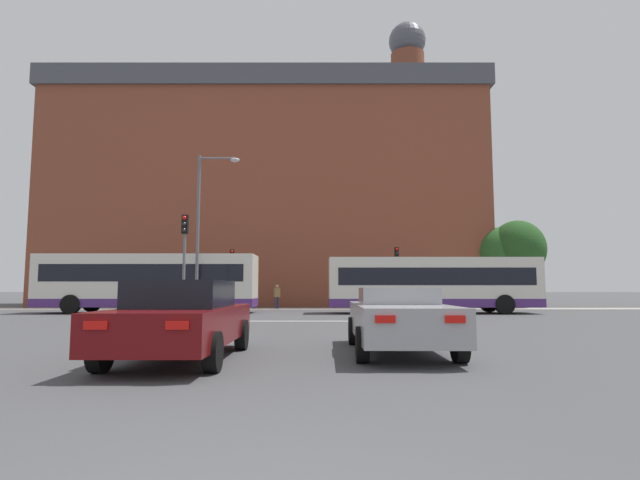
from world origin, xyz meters
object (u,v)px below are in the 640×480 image
car_roadster_right (399,319)px  bus_crossing_lead (432,284)px  car_saloon_left (183,319)px  traffic_light_far_right (397,267)px  street_lamp_junction (205,218)px  traffic_light_far_left (232,269)px  pedestrian_walking_east (254,292)px  traffic_light_near_left (185,249)px  bus_crossing_trailing (149,282)px  pedestrian_walking_west (158,293)px  pedestrian_waiting (277,295)px

car_roadster_right → bus_crossing_lead: 17.05m
car_saloon_left → car_roadster_right: car_saloon_left is taller
traffic_light_far_right → street_lamp_junction: (-10.86, -6.54, 2.27)m
traffic_light_far_left → street_lamp_junction: size_ratio=0.47×
traffic_light_far_right → traffic_light_far_left: traffic_light_far_right is taller
street_lamp_junction → pedestrian_walking_east: bearing=77.9°
traffic_light_far_right → traffic_light_far_left: (-10.61, 0.19, -0.08)m
traffic_light_near_left → street_lamp_junction: (-0.26, 4.62, 2.00)m
street_lamp_junction → traffic_light_far_right: bearing=31.1°
bus_crossing_trailing → pedestrian_walking_west: size_ratio=6.56×
car_saloon_left → bus_crossing_trailing: bearing=110.6°
traffic_light_far_right → traffic_light_near_left: size_ratio=0.90×
bus_crossing_trailing → car_saloon_left: bearing=-159.2°
traffic_light_near_left → pedestrian_waiting: bearing=77.3°
bus_crossing_lead → street_lamp_junction: bearing=96.9°
traffic_light_near_left → pedestrian_walking_west: 13.54m
car_saloon_left → car_roadster_right: size_ratio=1.00×
car_saloon_left → traffic_light_near_left: traffic_light_near_left is taller
car_roadster_right → traffic_light_far_right: bearing=82.0°
pedestrian_waiting → pedestrian_walking_east: size_ratio=0.87×
bus_crossing_trailing → pedestrian_waiting: bearing=-45.6°
traffic_light_near_left → car_saloon_left: bearing=-74.7°
bus_crossing_lead → traffic_light_near_left: 13.24m
traffic_light_far_right → street_lamp_junction: street_lamp_junction is taller
traffic_light_near_left → car_roadster_right: bearing=-54.9°
car_roadster_right → bus_crossing_lead: size_ratio=0.43×
street_lamp_junction → pedestrian_waiting: size_ratio=5.23×
traffic_light_near_left → traffic_light_far_left: bearing=90.0°
car_roadster_right → pedestrian_walking_east: bearing=105.5°
bus_crossing_lead → pedestrian_walking_west: (-16.77, 6.33, -0.54)m
car_saloon_left → pedestrian_walking_east: size_ratio=2.62×
bus_crossing_lead → traffic_light_far_right: size_ratio=2.79×
pedestrian_walking_west → street_lamp_junction: bearing=33.3°
car_roadster_right → traffic_light_far_right: size_ratio=1.20×
traffic_light_near_left → pedestrian_walking_east: 12.36m
car_saloon_left → street_lamp_junction: street_lamp_junction is taller
car_roadster_right → bus_crossing_lead: (4.39, 16.45, 0.88)m
street_lamp_junction → car_roadster_right: bearing=-63.3°
bus_crossing_trailing → street_lamp_junction: size_ratio=1.40×
traffic_light_far_left → traffic_light_far_right: bearing=-1.0°
bus_crossing_trailing → pedestrian_waiting: size_ratio=7.34×
pedestrian_waiting → pedestrian_walking_east: pedestrian_walking_east is taller
traffic_light_far_right → pedestrian_walking_west: 15.82m
traffic_light_far_left → pedestrian_walking_west: size_ratio=2.18×
car_roadster_right → traffic_light_far_left: traffic_light_far_left is taller
bus_crossing_lead → street_lamp_junction: street_lamp_junction is taller
car_roadster_right → street_lamp_junction: (-7.56, 15.00, 4.26)m
traffic_light_far_right → street_lamp_junction: 12.88m
traffic_light_far_right → traffic_light_far_left: 10.61m
bus_crossing_lead → pedestrian_walking_west: size_ratio=6.29×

